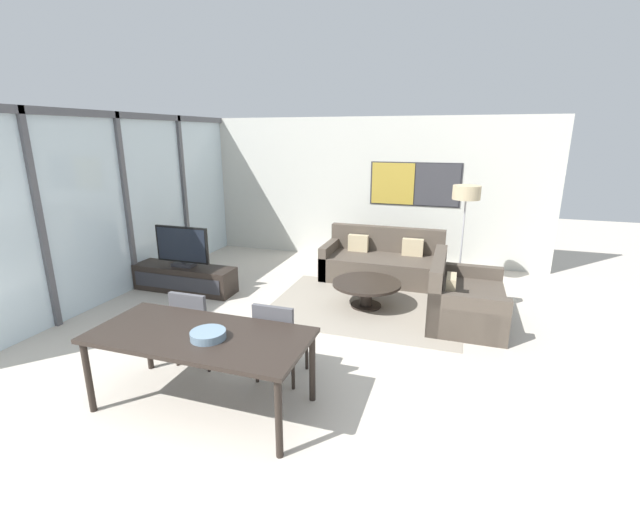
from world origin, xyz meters
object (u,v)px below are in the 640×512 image
television (182,247)px  tv_console (185,278)px  dining_chair_centre (279,335)px  dining_chair_left (197,321)px  floor_lamp (466,198)px  coffee_table (366,288)px  dining_table (200,340)px  fruit_bowl (208,334)px  sofa_main (383,263)px  sofa_side (460,301)px

television → tv_console: bearing=-90.0°
dining_chair_centre → tv_console: bearing=142.3°
dining_chair_left → floor_lamp: bearing=52.3°
tv_console → coffee_table: size_ratio=1.68×
dining_table → fruit_bowl: bearing=-25.1°
tv_console → sofa_main: 3.38m
sofa_main → dining_chair_left: (-1.43, -3.57, 0.23)m
dining_table → dining_chair_left: dining_chair_left is taller
television → dining_table: (2.02, -2.59, -0.06)m
sofa_main → floor_lamp: 1.77m
coffee_table → tv_console: bearing=-175.0°
television → dining_chair_left: bearing=-51.5°
sofa_side → coffee_table: sofa_side is taller
sofa_main → dining_chair_centre: size_ratio=2.36×
sofa_main → floor_lamp: size_ratio=1.21×
sofa_main → television: bearing=-150.9°
sofa_side → fruit_bowl: bearing=143.5°
sofa_main → dining_chair_left: bearing=-111.8°
sofa_main → floor_lamp: (1.29, -0.05, 1.21)m
dining_table → floor_lamp: 4.80m
tv_console → sofa_main: bearing=29.1°
sofa_side → coffee_table: size_ratio=1.44×
sofa_side → dining_table: sofa_side is taller
television → coffee_table: television is taller
sofa_side → floor_lamp: (-0.03, 1.38, 1.22)m
coffee_table → dining_table: size_ratio=0.50×
coffee_table → floor_lamp: bearing=45.9°
dining_table → fruit_bowl: 0.18m
fruit_bowl → dining_chair_left: bearing=130.8°
sofa_main → dining_chair_centre: bearing=-97.0°
coffee_table → sofa_side: bearing=-2.2°
sofa_main → sofa_side: size_ratio=1.41×
fruit_bowl → floor_lamp: size_ratio=0.18×
tv_console → dining_table: dining_table is taller
television → fruit_bowl: 3.41m
television → dining_chair_left: size_ratio=1.08×
coffee_table → fruit_bowl: size_ratio=3.24×
sofa_side → dining_chair_left: bearing=127.8°
tv_console → coffee_table: 2.96m
coffee_table → dining_chair_left: bearing=-123.2°
sofa_side → tv_console: bearing=92.8°
television → fruit_bowl: (2.15, -2.65, 0.05)m
sofa_main → sofa_side: 1.95m
dining_chair_left → floor_lamp: 4.55m
coffee_table → dining_chair_centre: 2.26m
tv_console → floor_lamp: 4.71m
television → dining_chair_centre: size_ratio=1.08×
sofa_main → sofa_side: bearing=-47.4°
floor_lamp → television: bearing=-159.4°
sofa_main → fruit_bowl: sofa_main is taller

